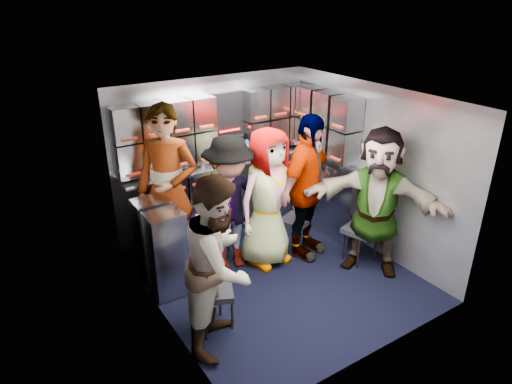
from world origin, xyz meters
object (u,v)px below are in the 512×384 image
jump_seat_mid_left (223,233)px  attendant_arc_a (220,263)px  attendant_arc_b (230,204)px  attendant_arc_d (307,188)px  jump_seat_center (260,229)px  jump_seat_near_left (212,293)px  attendant_arc_c (268,198)px  jump_seat_mid_right (296,222)px  attendant_arc_e (376,202)px  jump_seat_near_right (361,231)px  attendant_standing (168,190)px

jump_seat_mid_left → attendant_arc_a: bearing=-119.7°
attendant_arc_b → attendant_arc_d: (0.92, -0.26, 0.08)m
jump_seat_center → attendant_arc_a: 1.65m
jump_seat_near_left → attendant_arc_a: 0.47m
attendant_arc_a → attendant_arc_c: attendant_arc_c is taller
attendant_arc_c → jump_seat_mid_right: bearing=1.9°
attendant_arc_e → attendant_arc_b: bearing=-160.3°
jump_seat_mid_right → jump_seat_near_right: jump_seat_near_right is taller
attendant_arc_d → jump_seat_mid_left: bearing=131.4°
jump_seat_center → attendant_arc_c: (-0.00, -0.18, 0.50)m
jump_seat_center → jump_seat_mid_left: bearing=160.4°
jump_seat_mid_right → attendant_arc_e: 1.10m
jump_seat_near_right → attendant_arc_a: attendant_arc_a is taller
attendant_arc_c → attendant_arc_a: bearing=-148.0°
attendant_standing → attendant_arc_d: bearing=20.3°
jump_seat_center → attendant_arc_a: size_ratio=0.24×
jump_seat_mid_right → attendant_arc_d: (-0.00, -0.18, 0.54)m
jump_seat_near_left → jump_seat_center: (1.14, 0.90, -0.06)m
jump_seat_near_left → jump_seat_mid_left: 1.27m
attendant_standing → attendant_arc_c: size_ratio=1.17×
jump_seat_mid_left → attendant_arc_c: 0.74m
jump_seat_mid_left → jump_seat_near_right: bearing=-34.0°
attendant_arc_e → jump_seat_near_left: bearing=-128.0°
jump_seat_center → jump_seat_near_right: bearing=-39.3°
attendant_arc_d → attendant_arc_e: 0.83m
jump_seat_near_right → attendant_standing: bearing=150.0°
attendant_arc_e → attendant_arc_a: bearing=-123.1°
jump_seat_mid_left → jump_seat_center: (0.43, -0.15, -0.01)m
jump_seat_near_left → attendant_standing: bearing=84.4°
attendant_standing → attendant_arc_c: bearing=15.7°
attendant_arc_c → attendant_arc_b: bearing=153.9°
jump_seat_mid_left → jump_seat_mid_right: size_ratio=0.91×
jump_seat_mid_left → jump_seat_mid_right: 0.96m
jump_seat_mid_right → attendant_arc_a: attendant_arc_a is taller
attendant_arc_b → attendant_arc_e: attendant_arc_e is taller
attendant_arc_b → attendant_arc_e: bearing=-19.3°
attendant_arc_a → attendant_arc_b: (0.71, 1.06, -0.02)m
attendant_arc_c → attendant_arc_e: bearing=-45.7°
jump_seat_center → attendant_arc_e: 1.46m
jump_seat_center → jump_seat_mid_right: 0.50m
jump_seat_near_right → attendant_arc_d: bearing=133.7°
jump_seat_center → attendant_arc_c: size_ratio=0.24×
attendant_arc_a → attendant_arc_d: 1.81m
jump_seat_near_right → attendant_arc_a: bearing=-171.9°
jump_seat_mid_right → attendant_arc_d: size_ratio=0.25×
jump_seat_center → attendant_arc_d: bearing=-30.6°
attendant_arc_b → attendant_arc_c: attendant_arc_c is taller
jump_seat_near_left → attendant_arc_b: 1.20m
jump_seat_near_left → attendant_arc_e: 2.15m
jump_seat_mid_left → jump_seat_near_right: jump_seat_near_right is taller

